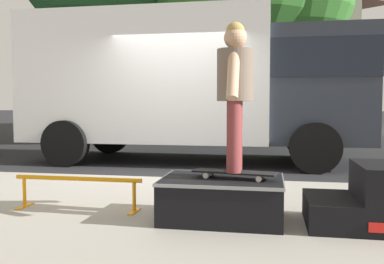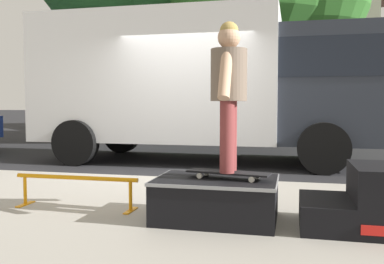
% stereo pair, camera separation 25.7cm
% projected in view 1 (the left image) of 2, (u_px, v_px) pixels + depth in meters
% --- Properties ---
extents(ground_plane, '(140.00, 140.00, 0.00)m').
position_uv_depth(ground_plane, '(164.00, 179.00, 6.89)').
color(ground_plane, black).
extents(sidewalk_slab, '(50.00, 5.00, 0.12)m').
position_uv_depth(sidewalk_slab, '(85.00, 228.00, 3.94)').
color(sidewalk_slab, gray).
rests_on(sidewalk_slab, ground).
extents(skate_box, '(1.13, 0.80, 0.40)m').
position_uv_depth(skate_box, '(222.00, 197.00, 4.01)').
color(skate_box, black).
rests_on(skate_box, sidewalk_slab).
extents(kicker_ramp, '(0.87, 0.77, 0.56)m').
position_uv_depth(kicker_ramp, '(366.00, 201.00, 3.78)').
color(kicker_ramp, black).
rests_on(kicker_ramp, sidewalk_slab).
extents(grind_rail, '(1.38, 0.28, 0.34)m').
position_uv_depth(grind_rail, '(78.00, 185.00, 4.40)').
color(grind_rail, orange).
rests_on(grind_rail, sidewalk_slab).
extents(skateboard, '(0.80, 0.34, 0.07)m').
position_uv_depth(skateboard, '(234.00, 173.00, 3.96)').
color(skateboard, black).
rests_on(skateboard, skate_box).
extents(skater_kid, '(0.33, 0.71, 1.37)m').
position_uv_depth(skater_kid, '(235.00, 84.00, 3.91)').
color(skater_kid, brown).
rests_on(skater_kid, skateboard).
extents(box_truck, '(6.91, 2.63, 3.05)m').
position_uv_depth(box_truck, '(196.00, 81.00, 8.91)').
color(box_truck, white).
rests_on(box_truck, ground).
extents(house_behind, '(9.54, 8.23, 8.40)m').
position_uv_depth(house_behind, '(252.00, 44.00, 21.46)').
color(house_behind, beige).
rests_on(house_behind, ground).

